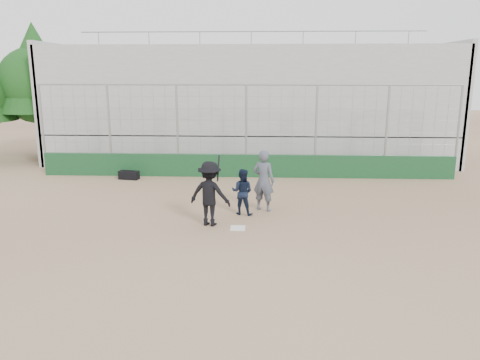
{
  "coord_description": "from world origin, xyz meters",
  "views": [
    {
      "loc": [
        0.69,
        -13.17,
        4.54
      ],
      "look_at": [
        0.0,
        1.4,
        1.15
      ],
      "focal_mm": 35.0,
      "sensor_mm": 36.0,
      "label": 1
    }
  ],
  "objects_px": {
    "batter_at_plate": "(210,194)",
    "equipment_bag": "(129,175)",
    "umpire": "(264,184)",
    "catcher_crouched": "(242,199)"
  },
  "relations": [
    {
      "from": "batter_at_plate",
      "to": "equipment_bag",
      "type": "distance_m",
      "value": 7.34
    },
    {
      "from": "catcher_crouched",
      "to": "umpire",
      "type": "distance_m",
      "value": 0.94
    },
    {
      "from": "batter_at_plate",
      "to": "catcher_crouched",
      "type": "relative_size",
      "value": 2.01
    },
    {
      "from": "catcher_crouched",
      "to": "umpire",
      "type": "relative_size",
      "value": 0.56
    },
    {
      "from": "batter_at_plate",
      "to": "umpire",
      "type": "xyz_separation_m",
      "value": [
        1.61,
        1.6,
        -0.06
      ]
    },
    {
      "from": "batter_at_plate",
      "to": "catcher_crouched",
      "type": "distance_m",
      "value": 1.51
    },
    {
      "from": "batter_at_plate",
      "to": "umpire",
      "type": "bearing_deg",
      "value": 44.74
    },
    {
      "from": "umpire",
      "to": "catcher_crouched",
      "type": "bearing_deg",
      "value": 60.03
    },
    {
      "from": "batter_at_plate",
      "to": "equipment_bag",
      "type": "bearing_deg",
      "value": 124.97
    },
    {
      "from": "umpire",
      "to": "equipment_bag",
      "type": "relative_size",
      "value": 2.05
    }
  ]
}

